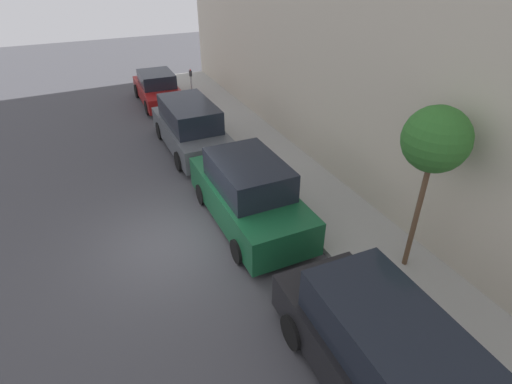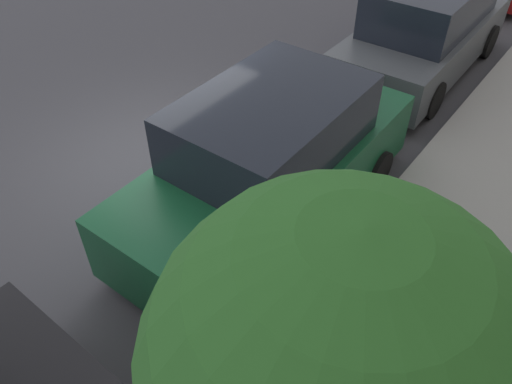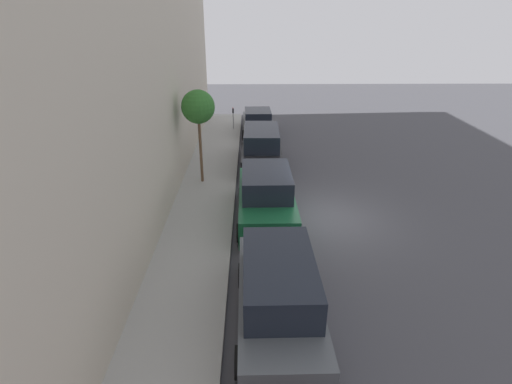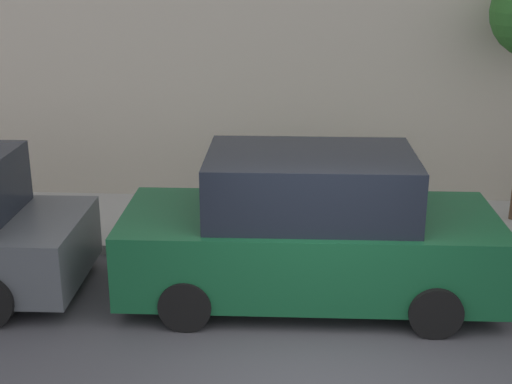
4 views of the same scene
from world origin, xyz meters
name	(u,v)px [view 1 (image 1 of 4)]	position (x,y,z in m)	size (l,w,h in m)	color
ground_plane	(173,244)	(0.00, 0.00, 0.00)	(60.00, 60.00, 0.00)	#424247
sidewalk	(322,202)	(4.72, 0.00, 0.07)	(2.43, 32.00, 0.15)	#9E9E99
parked_minivan_second	(385,359)	(2.30, -5.66, 0.92)	(2.02, 4.93, 1.90)	black
parked_suv_third	(249,194)	(2.28, 0.12, 0.93)	(2.08, 4.82, 1.98)	#14512D
parked_minivan_fourth	(190,127)	(2.18, 5.54, 0.92)	(2.02, 4.92, 1.90)	#4C5156
parked_sedan_fifth	(158,89)	(2.23, 11.53, 0.72)	(1.92, 4.53, 1.54)	maroon
parking_meter_far	(191,80)	(3.95, 11.41, 1.01)	(0.11, 0.15, 1.39)	#ADADB2
street_tree	(436,141)	(5.01, -3.32, 3.47)	(1.40, 1.40, 4.05)	brown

